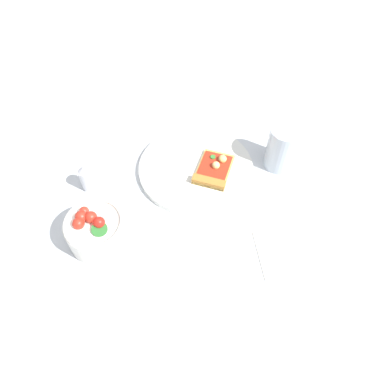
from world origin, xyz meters
TOP-DOWN VIEW (x-y plane):
  - ground_plane at (0.00, 0.00)m, footprint 2.40×2.40m
  - plate at (0.02, 0.02)m, footprint 0.28×0.28m
  - pizza_slice_main at (0.07, 0.01)m, footprint 0.08×0.12m
  - salad_bowl at (-0.13, -0.22)m, footprint 0.12×0.12m
  - soda_glass at (0.22, 0.09)m, footprint 0.08×0.08m
  - paper_napkin at (0.27, -0.15)m, footprint 0.18×0.16m
  - pepper_shaker at (-0.21, -0.10)m, footprint 0.03×0.03m

SIDE VIEW (x-z plane):
  - ground_plane at x=0.00m, z-range 0.00..0.00m
  - paper_napkin at x=0.27m, z-range 0.00..0.00m
  - plate at x=0.02m, z-range 0.00..0.01m
  - pizza_slice_main at x=0.07m, z-range 0.01..0.03m
  - pepper_shaker at x=-0.21m, z-range 0.00..0.07m
  - salad_bowl at x=-0.13m, z-range 0.00..0.08m
  - soda_glass at x=0.22m, z-range 0.00..0.11m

